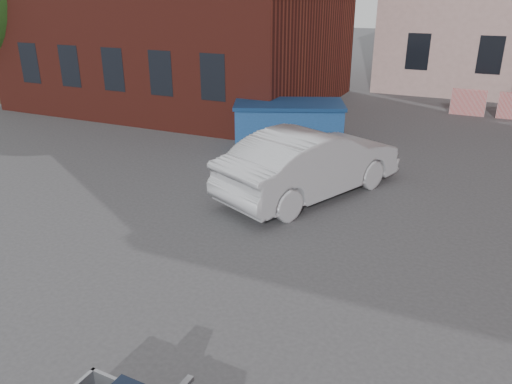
% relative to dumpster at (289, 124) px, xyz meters
% --- Properties ---
extents(ground, '(120.00, 120.00, 0.00)m').
position_rel_dumpster_xyz_m(ground, '(2.41, -8.12, -0.71)').
color(ground, '#38383A').
rests_on(ground, ground).
extents(dumpster, '(3.76, 2.87, 1.40)m').
position_rel_dumpster_xyz_m(dumpster, '(0.00, 0.00, 0.00)').
color(dumpster, '#1E4D91').
rests_on(dumpster, ground).
extents(silver_car, '(3.58, 5.17, 1.61)m').
position_rel_dumpster_xyz_m(silver_car, '(1.91, -3.49, 0.10)').
color(silver_car, '#B9BAC1').
rests_on(silver_car, ground).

